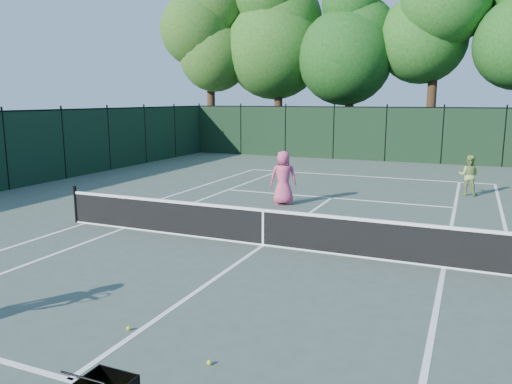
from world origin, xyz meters
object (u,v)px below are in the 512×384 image
at_px(player_pink, 283,178).
at_px(player_green, 469,175).
at_px(loose_ball_midcourt, 209,362).
at_px(loose_ball_near_cart, 129,328).

height_order(player_pink, player_green, player_pink).
distance_m(player_pink, loose_ball_midcourt, 10.46).
relative_size(player_green, loose_ball_midcourt, 21.76).
xyz_separation_m(player_pink, loose_ball_near_cart, (1.05, -9.68, -0.87)).
height_order(loose_ball_near_cart, loose_ball_midcourt, same).
xyz_separation_m(player_pink, player_green, (5.67, 4.19, -0.16)).
bearing_deg(loose_ball_midcourt, player_green, 78.13).
bearing_deg(player_green, player_pink, 41.46).
xyz_separation_m(player_pink, loose_ball_midcourt, (2.67, -10.07, -0.87)).
relative_size(player_pink, loose_ball_midcourt, 26.61).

